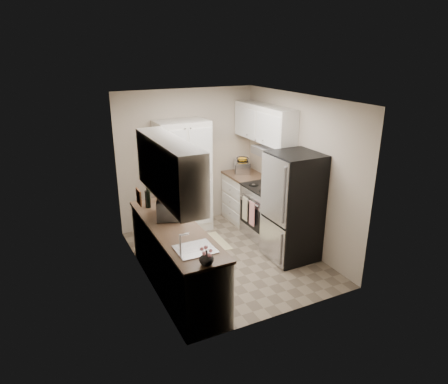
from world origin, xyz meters
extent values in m
plane|color=#7A6B56|center=(0.00, 0.00, 0.00)|extent=(3.20, 3.20, 0.00)
cube|color=#C0B19B|center=(0.00, 1.60, 1.25)|extent=(2.60, 0.04, 2.50)
cube|color=#C0B19B|center=(0.00, -1.60, 1.25)|extent=(2.60, 0.04, 2.50)
cube|color=#C0B19B|center=(-1.30, 0.00, 1.25)|extent=(0.04, 3.20, 2.50)
cube|color=#C0B19B|center=(1.30, 0.00, 1.25)|extent=(0.04, 3.20, 2.50)
cube|color=white|center=(0.00, 0.00, 2.50)|extent=(2.60, 3.20, 0.04)
cube|color=silver|center=(-1.13, -0.75, 1.83)|extent=(0.33, 1.60, 0.70)
cube|color=silver|center=(1.13, 0.82, 1.89)|extent=(0.33, 1.55, 0.58)
cube|color=#99999E|center=(1.07, 0.39, 1.52)|extent=(0.45, 0.76, 0.13)
cube|color=#B7B7BC|center=(-0.99, -1.15, 0.93)|extent=(0.45, 0.40, 0.02)
cube|color=brown|center=(-1.29, 0.20, 1.18)|extent=(0.02, 0.22, 0.22)
cube|color=silver|center=(-0.20, 1.32, 1.00)|extent=(0.90, 0.55, 2.00)
cube|color=silver|center=(-0.99, -0.43, 0.44)|extent=(0.60, 2.30, 0.88)
cube|color=brown|center=(-0.99, -0.43, 0.90)|extent=(0.63, 2.33, 0.04)
cube|color=silver|center=(0.99, 1.19, 0.44)|extent=(0.60, 0.80, 0.88)
cube|color=brown|center=(0.99, 1.19, 0.90)|extent=(0.63, 0.83, 0.04)
cube|color=#B7B7BC|center=(0.97, 0.39, 0.45)|extent=(0.64, 0.76, 0.90)
cube|color=black|center=(0.97, 0.39, 0.92)|extent=(0.66, 0.78, 0.03)
cube|color=black|center=(1.26, 0.39, 1.02)|extent=(0.06, 0.76, 0.22)
cube|color=pink|center=(0.60, 0.25, 0.55)|extent=(0.01, 0.16, 0.42)
cube|color=beige|center=(0.60, 0.49, 0.55)|extent=(0.01, 0.16, 0.42)
cube|color=#B7B7BC|center=(0.94, -0.41, 0.85)|extent=(0.70, 0.72, 1.70)
imported|color=silver|center=(-0.91, -0.06, 1.07)|extent=(0.52, 0.62, 0.29)
cylinder|color=black|center=(-1.11, 0.39, 1.08)|extent=(0.08, 0.08, 0.32)
imported|color=white|center=(-1.01, -1.52, 1.01)|extent=(0.17, 0.17, 0.17)
cube|color=#4D7C37|center=(-0.81, 0.49, 1.07)|extent=(0.06, 0.25, 0.31)
cube|color=#B3B4B9|center=(0.99, 1.34, 1.03)|extent=(0.42, 0.46, 0.22)
cube|color=beige|center=(0.00, 0.57, 0.01)|extent=(0.47, 0.73, 0.01)
camera|label=1|loc=(-2.53, -5.04, 3.16)|focal=32.00mm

